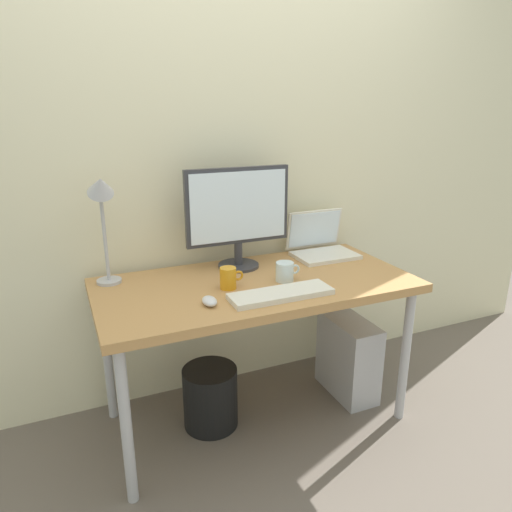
% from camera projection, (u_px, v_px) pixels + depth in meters
% --- Properties ---
extents(ground_plane, '(6.00, 6.00, 0.00)m').
position_uv_depth(ground_plane, '(256.00, 416.00, 2.36)').
color(ground_plane, '#665B51').
extents(back_wall, '(4.40, 0.04, 2.60)m').
position_uv_depth(back_wall, '(223.00, 144.00, 2.32)').
color(back_wall, beige).
rests_on(back_wall, ground_plane).
extents(desk, '(1.43, 0.70, 0.72)m').
position_uv_depth(desk, '(256.00, 294.00, 2.16)').
color(desk, '#B7844C').
rests_on(desk, ground_plane).
extents(monitor, '(0.51, 0.20, 0.49)m').
position_uv_depth(monitor, '(238.00, 212.00, 2.24)').
color(monitor, '#333338').
rests_on(monitor, desk).
extents(laptop, '(0.32, 0.26, 0.23)m').
position_uv_depth(laptop, '(320.00, 244.00, 2.50)').
color(laptop, silver).
rests_on(laptop, desk).
extents(desk_lamp, '(0.11, 0.16, 0.51)m').
position_uv_depth(desk_lamp, '(102.00, 204.00, 1.98)').
color(desk_lamp, '#B2B2B7').
rests_on(desk_lamp, desk).
extents(keyboard, '(0.44, 0.14, 0.02)m').
position_uv_depth(keyboard, '(281.00, 294.00, 1.96)').
color(keyboard, silver).
rests_on(keyboard, desk).
extents(mouse, '(0.06, 0.09, 0.03)m').
position_uv_depth(mouse, '(210.00, 301.00, 1.88)').
color(mouse, silver).
rests_on(mouse, desk).
extents(coffee_mug, '(0.11, 0.07, 0.09)m').
position_uv_depth(coffee_mug, '(228.00, 278.00, 2.04)').
color(coffee_mug, orange).
rests_on(coffee_mug, desk).
extents(glass_cup, '(0.12, 0.08, 0.09)m').
position_uv_depth(glass_cup, '(285.00, 272.00, 2.13)').
color(glass_cup, silver).
rests_on(glass_cup, desk).
extents(computer_tower, '(0.18, 0.36, 0.42)m').
position_uv_depth(computer_tower, '(348.00, 357.00, 2.50)').
color(computer_tower, '#B2B2B7').
rests_on(computer_tower, ground_plane).
extents(wastebasket, '(0.26, 0.26, 0.30)m').
position_uv_depth(wastebasket, '(210.00, 397.00, 2.26)').
color(wastebasket, black).
rests_on(wastebasket, ground_plane).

